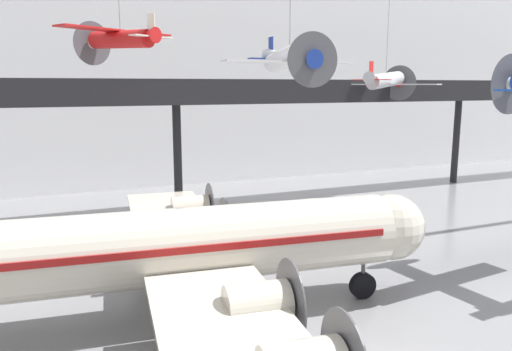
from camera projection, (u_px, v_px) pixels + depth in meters
The scene contains 6 objects.
hangar_back_wall at pixel (148, 68), 50.40m from camera, with size 140.00×3.00×24.11m.
mezzanine_walkway at pixel (179, 101), 39.72m from camera, with size 110.00×3.20×10.78m.
airliner_silver_main at pixel (175, 248), 21.32m from camera, with size 24.63×28.18×9.73m.
suspended_plane_white_twin at pixel (290, 57), 24.89m from camera, with size 7.07×5.78×9.74m.
suspended_plane_silver_racer at pixel (386, 80), 42.39m from camera, with size 7.45×8.23×10.94m.
suspended_plane_red_highwing at pixel (120, 38), 29.91m from camera, with size 7.31×6.55×8.44m.
Camera 1 is at (-10.02, -13.47, 10.29)m, focal length 35.00 mm.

